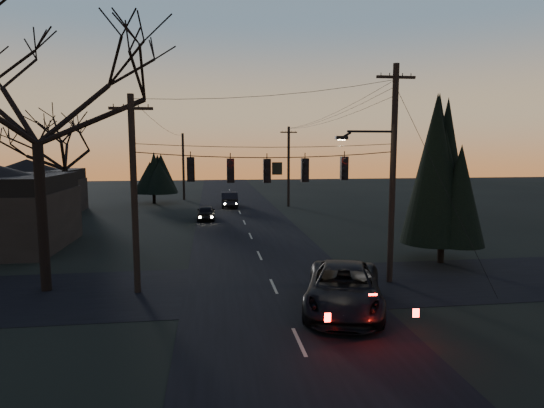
{
  "coord_description": "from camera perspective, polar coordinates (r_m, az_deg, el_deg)",
  "views": [
    {
      "loc": [
        -2.76,
        -9.82,
        6.27
      ],
      "look_at": [
        -0.23,
        8.85,
        3.94
      ],
      "focal_mm": 30.0,
      "sensor_mm": 36.0,
      "label": 1
    }
  ],
  "objects": [
    {
      "name": "utility_pole_far_r",
      "position": [
        48.93,
        2.07,
        -0.3
      ],
      "size": [
        1.8,
        0.3,
        8.5
      ],
      "primitive_type": null,
      "color": "black",
      "rests_on": "ground"
    },
    {
      "name": "utility_pole_right",
      "position": [
        22.37,
        14.5,
        -9.45
      ],
      "size": [
        5.0,
        0.3,
        10.0
      ],
      "primitive_type": null,
      "color": "black",
      "rests_on": "ground"
    },
    {
      "name": "evergreen_dist",
      "position": [
        52.97,
        -14.67,
        3.73
      ],
      "size": [
        4.03,
        4.03,
        5.62
      ],
      "color": "black",
      "rests_on": "ground"
    },
    {
      "name": "bare_tree_dist",
      "position": [
        39.43,
        -24.68,
        6.56
      ],
      "size": [
        7.13,
        7.13,
        9.11
      ],
      "color": "black",
      "rests_on": "ground"
    },
    {
      "name": "utility_pole_left",
      "position": [
        21.04,
        -16.49,
        -10.58
      ],
      "size": [
        1.8,
        0.3,
        8.5
      ],
      "primitive_type": null,
      "color": "black",
      "rests_on": "ground"
    },
    {
      "name": "span_signal_assembly",
      "position": [
        20.0,
        -0.47,
        4.34
      ],
      "size": [
        11.5,
        0.44,
        1.5
      ],
      "color": "black",
      "rests_on": "ground"
    },
    {
      "name": "utility_pole_far_l",
      "position": [
        56.27,
        -10.97,
        0.54
      ],
      "size": [
        0.3,
        0.3,
        8.0
      ],
      "primitive_type": null,
      "color": "black",
      "rests_on": "ground"
    },
    {
      "name": "evergreen_right",
      "position": [
        26.1,
        20.79,
        3.07
      ],
      "size": [
        3.98,
        3.98,
        8.14
      ],
      "color": "black",
      "rests_on": "ground"
    },
    {
      "name": "bare_tree_left",
      "position": [
        22.05,
        -27.74,
        13.37
      ],
      "size": [
        10.46,
        10.46,
        12.86
      ],
      "color": "black",
      "rests_on": "ground"
    },
    {
      "name": "house_left_far",
      "position": [
        49.09,
        -28.26,
        1.94
      ],
      "size": [
        9.0,
        7.0,
        5.2
      ],
      "color": "black",
      "rests_on": "ground"
    },
    {
      "name": "sedan_oncoming_b",
      "position": [
        48.6,
        -5.35,
        0.57
      ],
      "size": [
        1.79,
        4.85,
        1.59
      ],
      "primitive_type": "imported",
      "rotation": [
        0.0,
        0.0,
        3.12
      ],
      "color": "black",
      "rests_on": "ground"
    },
    {
      "name": "main_road",
      "position": [
        30.6,
        -2.38,
        -4.75
      ],
      "size": [
        8.0,
        120.0,
        0.02
      ],
      "primitive_type": "cube",
      "color": "black",
      "rests_on": "ground"
    },
    {
      "name": "sedan_oncoming_a",
      "position": [
        40.09,
        -8.27,
        -1.08
      ],
      "size": [
        1.56,
        3.8,
        1.29
      ],
      "primitive_type": "imported",
      "rotation": [
        0.0,
        0.0,
        3.13
      ],
      "color": "black",
      "rests_on": "ground"
    },
    {
      "name": "suv_near",
      "position": [
        18.11,
        8.98,
        -10.42
      ],
      "size": [
        4.5,
        6.73,
        1.72
      ],
      "primitive_type": "imported",
      "rotation": [
        0.0,
        0.0,
        -0.29
      ],
      "color": "black",
      "rests_on": "ground"
    },
    {
      "name": "cross_road",
      "position": [
        20.97,
        0.21,
        -10.31
      ],
      "size": [
        60.0,
        7.0,
        0.02
      ],
      "primitive_type": "cube",
      "color": "black",
      "rests_on": "ground"
    }
  ]
}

